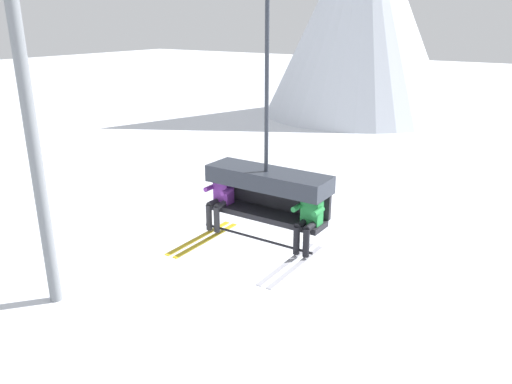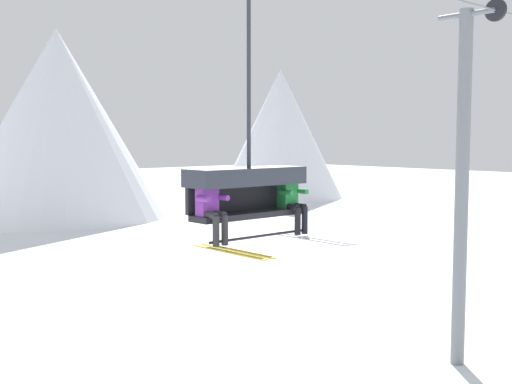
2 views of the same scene
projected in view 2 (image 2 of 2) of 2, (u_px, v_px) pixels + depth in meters
The scene contains 6 objects.
mountain_peak_central at pixel (58, 124), 48.46m from camera, with size 16.15×16.15×14.25m.
mountain_peak_east at pixel (280, 134), 64.69m from camera, with size 12.58×12.58×12.92m.
lift_tower_far at pixel (463, 181), 16.94m from camera, with size 0.36×1.88×9.56m.
chairlift_chair at pixel (246, 181), 10.94m from camera, with size 2.24×0.74×4.89m.
skier_purple at pixel (212, 207), 10.21m from camera, with size 0.46×1.70×1.23m.
skier_green at pixel (293, 199), 11.41m from camera, with size 0.46×1.70×1.23m.
Camera 2 is at (-7.90, -8.99, 6.11)m, focal length 45.00 mm.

